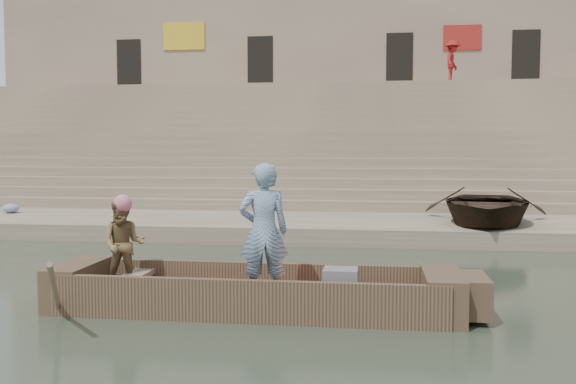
% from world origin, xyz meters
% --- Properties ---
extents(ground, '(120.00, 120.00, 0.00)m').
position_xyz_m(ground, '(0.00, 0.00, 0.00)').
color(ground, '#2D382A').
rests_on(ground, ground).
extents(lower_landing, '(32.00, 4.00, 0.40)m').
position_xyz_m(lower_landing, '(0.00, 8.00, 0.20)').
color(lower_landing, gray).
rests_on(lower_landing, ground).
extents(mid_landing, '(32.00, 3.00, 2.80)m').
position_xyz_m(mid_landing, '(0.00, 15.50, 1.40)').
color(mid_landing, gray).
rests_on(mid_landing, ground).
extents(upper_landing, '(32.00, 3.00, 5.20)m').
position_xyz_m(upper_landing, '(0.00, 22.50, 2.60)').
color(upper_landing, gray).
rests_on(upper_landing, ground).
extents(ghat_steps, '(32.00, 11.00, 5.20)m').
position_xyz_m(ghat_steps, '(0.00, 17.19, 1.80)').
color(ghat_steps, gray).
rests_on(ghat_steps, ground).
extents(building_wall, '(32.00, 5.07, 11.20)m').
position_xyz_m(building_wall, '(0.00, 26.50, 5.60)').
color(building_wall, gray).
rests_on(building_wall, ground).
extents(main_rowboat, '(5.00, 1.30, 0.22)m').
position_xyz_m(main_rowboat, '(2.25, 0.25, 0.11)').
color(main_rowboat, brown).
rests_on(main_rowboat, ground).
extents(rowboat_trim, '(6.04, 2.63, 1.96)m').
position_xyz_m(rowboat_trim, '(2.46, 0.24, 0.31)').
color(rowboat_trim, brown).
rests_on(rowboat_trim, ground).
extents(standing_man, '(0.76, 0.60, 1.83)m').
position_xyz_m(standing_man, '(2.44, 0.06, 1.13)').
color(standing_man, navy).
rests_on(standing_man, main_rowboat).
extents(rowing_man, '(0.71, 0.61, 1.29)m').
position_xyz_m(rowing_man, '(0.35, 0.35, 0.87)').
color(rowing_man, '#2A7F40').
rests_on(rowing_man, main_rowboat).
extents(television, '(0.46, 0.42, 0.40)m').
position_xyz_m(television, '(3.44, 0.25, 0.42)').
color(television, slate).
rests_on(television, main_rowboat).
extents(beached_rowboat, '(3.67, 4.71, 0.89)m').
position_xyz_m(beached_rowboat, '(6.56, 7.72, 0.85)').
color(beached_rowboat, '#2D2116').
rests_on(beached_rowboat, lower_landing).
extents(pedestrian, '(1.03, 1.37, 1.88)m').
position_xyz_m(pedestrian, '(7.29, 21.60, 6.14)').
color(pedestrian, maroon).
rests_on(pedestrian, upper_landing).
extents(cloth_bundles, '(13.49, 0.62, 0.26)m').
position_xyz_m(cloth_bundles, '(0.21, 8.49, 0.53)').
color(cloth_bundles, '#3F5999').
rests_on(cloth_bundles, lower_landing).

